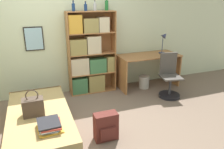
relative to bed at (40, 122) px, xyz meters
name	(u,v)px	position (x,y,z in m)	size (l,w,h in m)	color
ground_plane	(80,125)	(0.62, -0.02, -0.18)	(14.00, 14.00, 0.00)	#756051
wall_back	(61,33)	(0.62, 1.47, 1.12)	(10.00, 0.09, 2.60)	beige
bed	(40,122)	(0.00, 0.00, 0.00)	(0.93, 1.91, 0.37)	#A36B3D
handbag	(33,107)	(-0.06, -0.08, 0.32)	(0.30, 0.19, 0.40)	#47382D
book_stack_on_bed	(50,126)	(0.11, -0.55, 0.24)	(0.34, 0.37, 0.11)	gold
bookcase	(89,56)	(1.14, 1.27, 0.65)	(1.01, 0.30, 1.74)	#A36B3D
bottle_green	(73,7)	(0.86, 1.26, 1.64)	(0.06, 0.06, 0.21)	navy
bottle_brown	(86,7)	(1.11, 1.26, 1.63)	(0.06, 0.06, 0.18)	navy
bottle_clear	(95,7)	(1.30, 1.29, 1.64)	(0.06, 0.06, 0.20)	#B7BCC1
bottle_blue	(107,5)	(1.56, 1.30, 1.67)	(0.07, 0.07, 0.28)	#1E6B2D
desk	(148,64)	(2.50, 1.10, 0.36)	(1.40, 0.64, 0.76)	#A36B3D
desk_lamp	(164,39)	(2.90, 1.14, 0.92)	(0.19, 0.14, 0.50)	navy
desk_chair	(169,83)	(2.65, 0.45, 0.12)	(0.47, 0.47, 0.92)	black
backpack	(106,127)	(0.90, -0.51, 0.03)	(0.34, 0.21, 0.42)	#56231E
waste_bin	(144,82)	(2.37, 1.03, -0.04)	(0.24, 0.24, 0.28)	#B7B2A8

